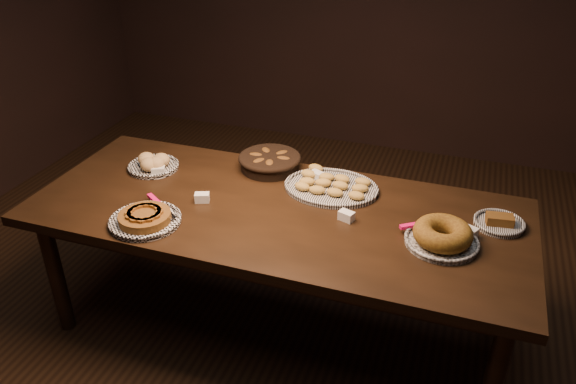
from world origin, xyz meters
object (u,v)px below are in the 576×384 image
(buffet_table, at_px, (276,221))
(apple_tart_plate, at_px, (145,218))
(madeleine_platter, at_px, (331,186))
(bundt_cake_plate, at_px, (442,236))

(buffet_table, distance_m, apple_tart_plate, 0.62)
(buffet_table, height_order, apple_tart_plate, apple_tart_plate)
(madeleine_platter, relative_size, bundt_cake_plate, 1.34)
(madeleine_platter, xyz_separation_m, bundt_cake_plate, (0.58, -0.31, 0.02))
(apple_tart_plate, xyz_separation_m, bundt_cake_plate, (1.31, 0.27, 0.02))
(apple_tart_plate, xyz_separation_m, madeleine_platter, (0.73, 0.59, -0.00))
(buffet_table, relative_size, apple_tart_plate, 6.55)
(apple_tart_plate, height_order, bundt_cake_plate, bundt_cake_plate)
(buffet_table, height_order, madeleine_platter, madeleine_platter)
(apple_tart_plate, bearing_deg, buffet_table, 8.75)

